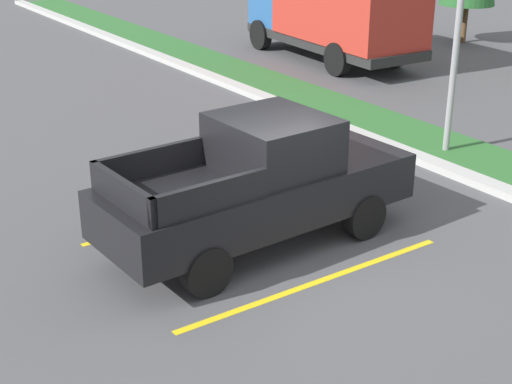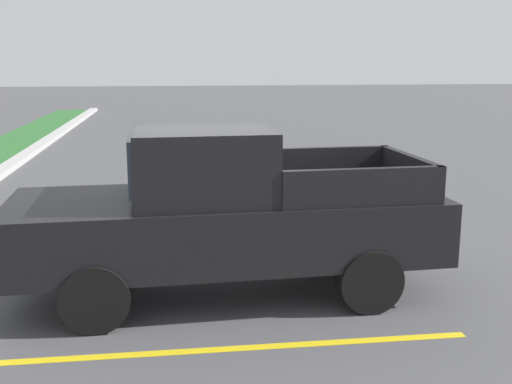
# 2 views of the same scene
# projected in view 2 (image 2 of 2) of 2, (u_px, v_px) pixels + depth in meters

# --- Properties ---
(ground_plane) EXTENTS (120.00, 120.00, 0.00)m
(ground_plane) POSITION_uv_depth(u_px,v_px,m) (223.00, 268.00, 8.80)
(ground_plane) COLOR #4C4C4F
(parking_line_near) EXTENTS (0.12, 4.80, 0.01)m
(parking_line_near) POSITION_uv_depth(u_px,v_px,m) (241.00, 348.00, 6.36)
(parking_line_near) COLOR yellow
(parking_line_near) RESTS_ON ground
(parking_line_far) EXTENTS (0.12, 4.80, 0.01)m
(parking_line_far) POSITION_uv_depth(u_px,v_px,m) (218.00, 255.00, 9.36)
(parking_line_far) COLOR yellow
(parking_line_far) RESTS_ON ground
(pickup_truck_main) EXTENTS (2.14, 5.30, 2.10)m
(pickup_truck_main) POSITION_uv_depth(u_px,v_px,m) (223.00, 213.00, 7.63)
(pickup_truck_main) COLOR black
(pickup_truck_main) RESTS_ON ground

